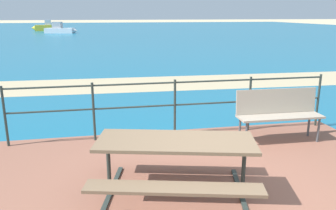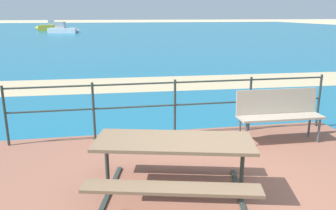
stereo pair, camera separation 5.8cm
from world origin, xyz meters
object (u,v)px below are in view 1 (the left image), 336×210
at_px(picnic_table, 176,153).
at_px(park_bench, 278,110).
at_px(boat_near, 60,30).
at_px(boat_mid, 46,27).

xyz_separation_m(picnic_table, park_bench, (2.22, 1.60, -0.03)).
bearing_deg(park_bench, picnic_table, -143.20).
xyz_separation_m(boat_near, boat_mid, (-2.46, 5.82, 0.06)).
height_order(picnic_table, boat_near, boat_near).
relative_size(picnic_table, park_bench, 1.44).
xyz_separation_m(picnic_table, boat_mid, (-8.04, 44.49, -0.17)).
distance_m(boat_near, boat_mid, 6.32).
distance_m(park_bench, boat_near, 37.88).
bearing_deg(park_bench, boat_mid, 104.40).
bearing_deg(picnic_table, park_bench, 49.57).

